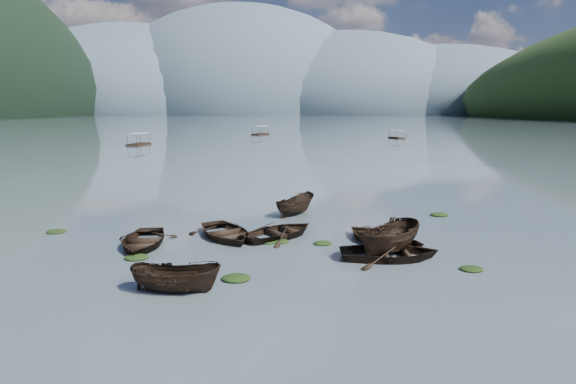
{
  "coord_description": "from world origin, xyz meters",
  "views": [
    {
      "loc": [
        -0.95,
        -16.8,
        7.25
      ],
      "look_at": [
        0.0,
        12.0,
        2.0
      ],
      "focal_mm": 28.0,
      "sensor_mm": 36.0,
      "label": 1
    }
  ],
  "objects_px": {
    "rowboat_0": "(143,246)",
    "rowboat_3": "(380,243)",
    "pontoon_left": "(139,145)",
    "pontoon_centre": "(260,135)"
  },
  "relations": [
    {
      "from": "rowboat_0",
      "to": "rowboat_3",
      "type": "relative_size",
      "value": 0.97
    },
    {
      "from": "pontoon_left",
      "to": "rowboat_0",
      "type": "bearing_deg",
      "value": -62.68
    },
    {
      "from": "pontoon_left",
      "to": "pontoon_centre",
      "type": "relative_size",
      "value": 0.96
    },
    {
      "from": "pontoon_left",
      "to": "pontoon_centre",
      "type": "height_order",
      "value": "pontoon_centre"
    },
    {
      "from": "rowboat_0",
      "to": "rowboat_3",
      "type": "distance_m",
      "value": 13.04
    },
    {
      "from": "rowboat_3",
      "to": "pontoon_centre",
      "type": "xyz_separation_m",
      "value": [
        -9.79,
        113.27,
        0.0
      ]
    },
    {
      "from": "pontoon_left",
      "to": "rowboat_3",
      "type": "bearing_deg",
      "value": -53.7
    },
    {
      "from": "rowboat_0",
      "to": "pontoon_left",
      "type": "height_order",
      "value": "pontoon_left"
    },
    {
      "from": "pontoon_centre",
      "to": "pontoon_left",
      "type": "bearing_deg",
      "value": -94.52
    },
    {
      "from": "rowboat_0",
      "to": "rowboat_3",
      "type": "xyz_separation_m",
      "value": [
        13.04,
        0.14,
        0.0
      ]
    }
  ]
}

